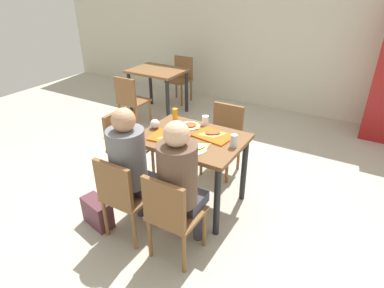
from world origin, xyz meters
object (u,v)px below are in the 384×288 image
condiment_bottle (175,116)px  background_table (158,77)px  chair_near_left (123,194)px  foil_bundle (155,124)px  soda_can (234,141)px  chair_left_end (125,142)px  pizza_slice_b (213,133)px  paper_plate_near_edge (195,149)px  chair_near_right (171,213)px  tray_red_far (213,136)px  tray_red_near (169,137)px  paper_plate_center (189,126)px  chair_far_side (224,134)px  plastic_cup_a (205,120)px  background_chair_near (130,99)px  plastic_cup_b (176,146)px  pizza_slice_a (172,137)px  person_in_brown_jacket (180,179)px  handbag (98,212)px  pizza_slice_d (198,147)px  person_in_red (131,162)px  pizza_slice_c (190,125)px  background_chair_far (181,76)px  main_table (192,148)px

condiment_bottle → background_table: size_ratio=0.18×
chair_near_left → foil_bundle: bearing=103.4°
chair_near_left → soda_can: 1.09m
foil_bundle → chair_left_end: bearing=177.7°
pizza_slice_b → paper_plate_near_edge: bearing=-90.7°
chair_near_right → tray_red_far: (-0.08, 0.87, 0.30)m
tray_red_near → paper_plate_center: 0.34m
chair_far_side → plastic_cup_a: plastic_cup_a is taller
background_table → background_chair_near: 0.75m
plastic_cup_b → pizza_slice_a: bearing=133.1°
person_in_brown_jacket → plastic_cup_b: size_ratio=12.41×
tray_red_far → foil_bundle: foil_bundle is taller
paper_plate_near_edge → background_table: bearing=132.7°
tray_red_far → handbag: tray_red_far is taller
foil_bundle → background_chair_near: (-1.36, 1.18, -0.34)m
chair_left_end → pizza_slice_d: bearing=-9.8°
pizza_slice_b → pizza_slice_d: (0.01, -0.32, -0.01)m
chair_far_side → pizza_slice_a: size_ratio=3.36×
person_in_red → pizza_slice_d: person_in_red is taller
pizza_slice_a → plastic_cup_a: plastic_cup_a is taller
chair_far_side → handbag: size_ratio=2.60×
chair_near_left → paper_plate_near_edge: bearing=53.8°
paper_plate_near_edge → plastic_cup_b: bearing=-138.3°
pizza_slice_d → foil_bundle: 0.62m
person_in_brown_jacket → pizza_slice_c: person_in_brown_jacket is taller
plastic_cup_b → foil_bundle: bearing=146.6°
handbag → background_chair_far: bearing=109.2°
main_table → pizza_slice_a: (-0.15, -0.13, 0.14)m
foil_bundle → background_chair_far: 2.99m
chair_left_end → pizza_slice_b: chair_left_end is taller
chair_far_side → chair_left_end: size_ratio=1.00×
pizza_slice_c → handbag: bearing=-115.4°
plastic_cup_b → background_chair_near: plastic_cup_b is taller
chair_near_left → handbag: chair_near_left is taller
chair_far_side → tray_red_near: bearing=-101.2°
paper_plate_near_edge → handbag: size_ratio=0.69×
person_in_brown_jacket → chair_near_left: bearing=-164.5°
chair_near_left → pizza_slice_b: size_ratio=3.37×
background_chair_near → main_table: bearing=-33.0°
main_table → chair_left_end: (-0.89, 0.00, -0.17)m
chair_near_right → pizza_slice_d: (-0.09, 0.58, 0.31)m
tray_red_near → foil_bundle: bearing=156.0°
person_in_red → person_in_brown_jacket: 0.51m
pizza_slice_c → plastic_cup_a: size_ratio=2.06×
chair_near_right → condiment_bottle: (-0.58, 0.97, 0.37)m
chair_near_left → tray_red_near: bearing=83.1°
chair_far_side → pizza_slice_b: bearing=-75.9°
pizza_slice_c → pizza_slice_d: bearing=-51.7°
person_in_red → pizza_slice_b: person_in_red is taller
tray_red_far → plastic_cup_b: size_ratio=3.60×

